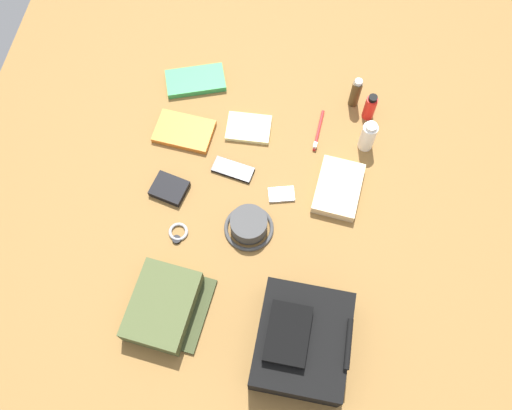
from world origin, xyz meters
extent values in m
cube|color=brown|center=(0.00, 0.00, -0.01)|extent=(2.64, 2.02, 0.02)
cube|color=black|center=(0.40, 0.20, 0.06)|extent=(0.31, 0.26, 0.12)
cube|color=black|center=(0.40, 0.15, 0.14)|extent=(0.17, 0.12, 0.03)
cylinder|color=black|center=(0.40, 0.32, 0.13)|extent=(0.14, 0.02, 0.02)
cube|color=#47512D|center=(0.36, -0.22, 0.04)|extent=(0.26, 0.20, 0.07)
cube|color=#394124|center=(0.36, -0.12, 0.01)|extent=(0.23, 0.09, 0.01)
cylinder|color=#434343|center=(0.07, -0.01, 0.04)|extent=(0.12, 0.12, 0.06)
torus|color=#434343|center=(0.07, -0.01, 0.01)|extent=(0.16, 0.16, 0.01)
cylinder|color=#473319|center=(-0.46, 0.27, 0.06)|extent=(0.03, 0.03, 0.12)
cylinder|color=silver|center=(-0.46, 0.27, 0.12)|extent=(0.03, 0.03, 0.01)
cylinder|color=red|center=(-0.42, 0.33, 0.05)|extent=(0.04, 0.04, 0.10)
cylinder|color=black|center=(-0.42, 0.33, 0.11)|extent=(0.03, 0.03, 0.01)
cylinder|color=white|center=(-0.30, 0.33, 0.06)|extent=(0.05, 0.05, 0.11)
cylinder|color=silver|center=(-0.30, 0.33, 0.12)|extent=(0.04, 0.04, 0.01)
cube|color=#2D934C|center=(-0.46, -0.29, 0.01)|extent=(0.17, 0.23, 0.02)
cube|color=white|center=(-0.46, -0.29, 0.01)|extent=(0.16, 0.22, 0.02)
cube|color=orange|center=(-0.25, -0.29, 0.01)|extent=(0.15, 0.21, 0.02)
cube|color=white|center=(-0.25, -0.29, 0.01)|extent=(0.14, 0.20, 0.01)
cube|color=black|center=(-0.13, -0.10, 0.01)|extent=(0.08, 0.14, 0.01)
cube|color=black|center=(-0.13, -0.10, 0.01)|extent=(0.06, 0.10, 0.00)
cube|color=#B7B7BC|center=(-0.07, 0.07, 0.01)|extent=(0.07, 0.09, 0.01)
cylinder|color=silver|center=(-0.07, 0.06, 0.01)|extent=(0.03, 0.03, 0.00)
torus|color=#99999E|center=(0.12, -0.23, 0.01)|extent=(0.06, 0.06, 0.01)
cylinder|color=black|center=(0.14, -0.23, 0.01)|extent=(0.03, 0.03, 0.01)
cylinder|color=red|center=(-0.33, 0.17, 0.01)|extent=(0.16, 0.02, 0.01)
cube|color=white|center=(-0.26, 0.16, 0.02)|extent=(0.02, 0.01, 0.01)
cube|color=black|center=(-0.03, -0.29, 0.01)|extent=(0.11, 0.13, 0.02)
cube|color=beige|center=(-0.30, -0.07, 0.01)|extent=(0.11, 0.15, 0.02)
cube|color=beige|center=(-0.11, 0.25, 0.02)|extent=(0.21, 0.16, 0.04)
camera|label=1|loc=(0.69, 0.11, 1.63)|focal=38.55mm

